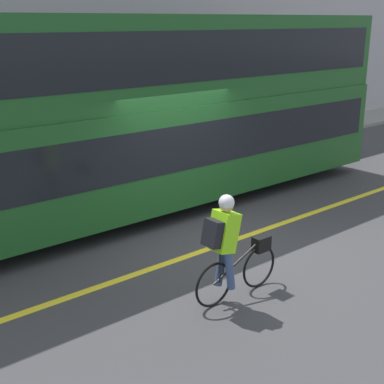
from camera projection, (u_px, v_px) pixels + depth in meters
ground_plane at (219, 244)px, 9.39m from camera, size 80.00×80.00×0.00m
road_center_line at (221, 245)px, 9.36m from camera, size 50.00×0.14×0.01m
sidewalk_curb at (76, 176)px, 13.27m from camera, size 60.00×1.75×0.12m
building_facade at (45, 22)px, 12.90m from camera, size 60.00×0.30×7.42m
bus at (169, 103)px, 10.88m from camera, size 10.45×2.43×3.85m
cyclist_on_bike at (229, 244)px, 7.27m from camera, size 1.53×0.32×1.57m
trash_bin at (237, 130)px, 16.38m from camera, size 0.49×0.49×0.80m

